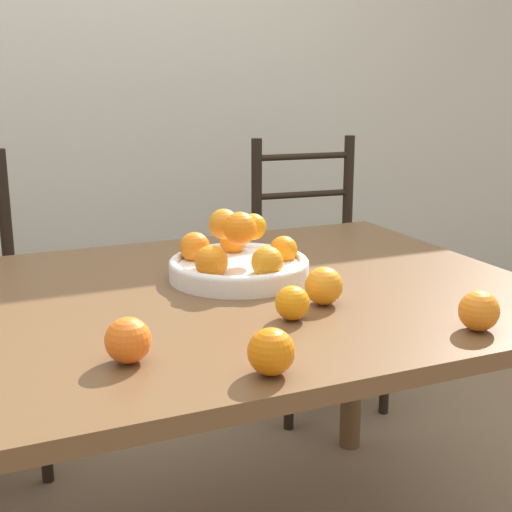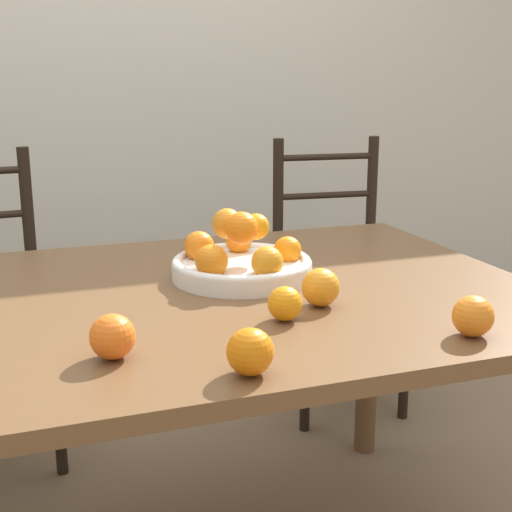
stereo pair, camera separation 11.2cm
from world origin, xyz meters
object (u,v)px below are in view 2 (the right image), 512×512
orange_loose_0 (112,337)px  chair_right (336,279)px  orange_loose_4 (473,316)px  fruit_bowl (241,260)px  orange_loose_1 (285,304)px  orange_loose_2 (321,287)px  orange_loose_3 (250,352)px

orange_loose_0 → chair_right: 1.56m
orange_loose_0 → orange_loose_4: bearing=-10.2°
fruit_bowl → orange_loose_1: size_ratio=4.81×
orange_loose_0 → orange_loose_2: (0.45, 0.14, 0.00)m
orange_loose_0 → orange_loose_2: orange_loose_2 is taller
fruit_bowl → orange_loose_4: fruit_bowl is taller
orange_loose_0 → orange_loose_4: orange_loose_0 is taller
orange_loose_3 → orange_loose_4: orange_loose_3 is taller
orange_loose_2 → fruit_bowl: bearing=110.1°
orange_loose_1 → fruit_bowl: bearing=87.8°
orange_loose_2 → orange_loose_3: bearing=-132.0°
fruit_bowl → orange_loose_2: size_ratio=4.12×
fruit_bowl → orange_loose_0: (-0.36, -0.39, -0.01)m
orange_loose_2 → orange_loose_4: orange_loose_2 is taller
orange_loose_4 → orange_loose_0: bearing=169.8°
fruit_bowl → orange_loose_0: bearing=-132.8°
orange_loose_1 → orange_loose_4: bearing=-33.5°
orange_loose_4 → chair_right: chair_right is taller
orange_loose_2 → orange_loose_3: (-0.25, -0.28, -0.00)m
orange_loose_1 → orange_loose_2: 0.12m
orange_loose_2 → chair_right: chair_right is taller
chair_right → fruit_bowl: bearing=-124.2°
orange_loose_4 → chair_right: 1.36m
orange_loose_0 → orange_loose_1: bearing=12.9°
orange_loose_4 → fruit_bowl: bearing=119.3°
orange_loose_1 → orange_loose_4: orange_loose_4 is taller
orange_loose_3 → chair_right: 1.56m
orange_loose_1 → orange_loose_2: size_ratio=0.86×
fruit_bowl → orange_loose_1: bearing=-92.2°
orange_loose_3 → orange_loose_1: bearing=56.1°
fruit_bowl → orange_loose_3: 0.56m
fruit_bowl → chair_right: bearing=50.6°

